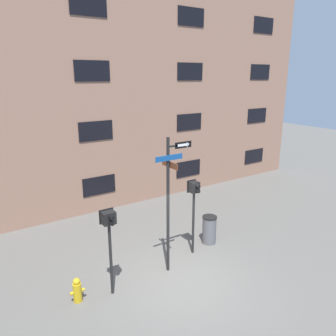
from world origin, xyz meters
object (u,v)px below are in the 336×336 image
Objects in this scene: pedestrian_signal_left at (109,230)px; pedestrian_signal_right at (194,198)px; fire_hydrant at (77,290)px; street_sign_pole at (170,194)px; trash_bin at (209,230)px.

pedestrian_signal_left is 3.18m from pedestrian_signal_right.
pedestrian_signal_right is 3.68× the size of fire_hydrant.
pedestrian_signal_right is at bearing 18.46° from street_sign_pole.
street_sign_pole is 1.36m from pedestrian_signal_right.
pedestrian_signal_left is 2.42× the size of trash_bin.
street_sign_pole is 5.99× the size of fire_hydrant.
pedestrian_signal_right reaches higher than pedestrian_signal_left.
pedestrian_signal_left reaches higher than trash_bin.
street_sign_pole reaches higher than fire_hydrant.
street_sign_pole is 4.10× the size of trash_bin.
fire_hydrant is (-2.85, 0.11, -2.12)m from street_sign_pole.
trash_bin is (0.89, 0.22, -1.45)m from pedestrian_signal_right.
fire_hydrant is at bearing 167.79° from pedestrian_signal_left.
street_sign_pole is at bearing 2.39° from pedestrian_signal_left.
pedestrian_signal_right is 4.36m from fire_hydrant.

